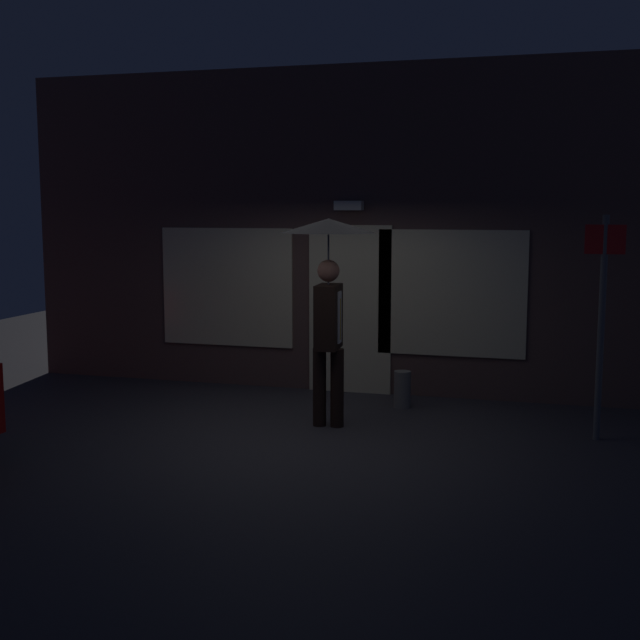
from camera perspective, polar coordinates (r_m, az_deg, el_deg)
The scene contains 5 objects.
ground_plane at distance 9.15m, azimuth -1.31°, elevation -7.75°, with size 18.00×18.00×0.00m, color #38353A.
building_facade at distance 11.09m, azimuth 2.25°, elevation 5.92°, with size 9.18×0.48×4.24m.
person_with_umbrella at distance 9.20m, azimuth 0.58°, elevation 3.14°, with size 1.04×1.04×2.31m.
street_sign_post at distance 9.16m, azimuth 18.56°, elevation 0.39°, with size 0.40×0.07×2.36m.
sidewalk_bollard at distance 10.32m, azimuth 5.60°, elevation -4.71°, with size 0.20×0.20×0.45m, color slate.
Camera 1 is at (2.62, -8.42, 2.44)m, focal length 47.21 mm.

